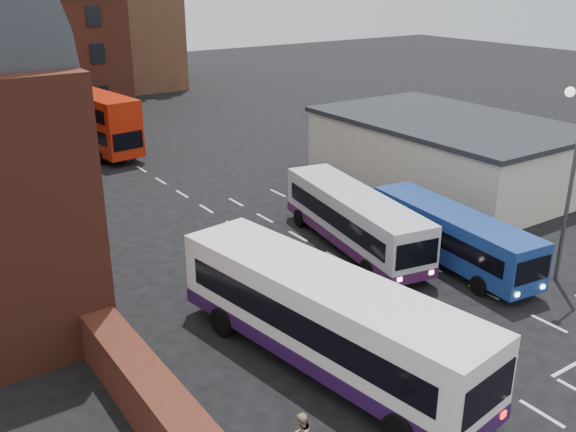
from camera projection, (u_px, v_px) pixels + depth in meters
ground at (445, 355)px, 23.08m from camera, size 180.00×180.00×0.00m
forecourt_wall at (157, 407)px, 18.90m from camera, size 1.20×10.00×1.80m
cream_building at (446, 151)px, 41.02m from camera, size 10.40×16.40×4.25m
castle_keep at (59, 34)px, 74.91m from camera, size 22.00×22.00×12.00m
bus_white_outbound at (325, 314)px, 21.79m from camera, size 4.57×12.74×3.40m
bus_white_inbound at (354, 216)px, 31.38m from camera, size 4.15×10.72×2.85m
bus_blue at (452, 233)px, 29.76m from camera, size 3.16×9.64×2.58m
bus_red_double at (91, 120)px, 48.42m from camera, size 3.93×11.58×4.54m
street_lamp at (571, 168)px, 26.60m from camera, size 1.77×0.50×8.76m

